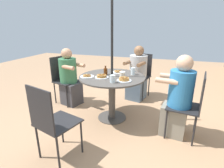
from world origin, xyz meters
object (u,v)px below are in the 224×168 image
(pancake_plate_d, at_px, (118,72))
(coffee_cup, at_px, (122,74))
(patio_chair_north, at_px, (191,103))
(pancake_plate_a, at_px, (102,76))
(diner_east, at_px, (137,75))
(syrup_bottle, at_px, (106,71))
(drinking_glass_b, at_px, (133,71))
(patio_chair_south, at_px, (64,77))
(diner_south, at_px, (70,79))
(patio_chair_west, at_px, (51,120))
(patio_chair_east, at_px, (141,73))
(pancake_plate_b, at_px, (87,76))
(diner_north, at_px, (178,100))
(drinking_glass_a, at_px, (113,79))
(pancake_plate_c, at_px, (124,79))
(patio_table, at_px, (112,86))

(pancake_plate_d, distance_m, coffee_cup, 0.30)
(patio_chair_north, distance_m, pancake_plate_a, 1.35)
(diner_east, relative_size, syrup_bottle, 7.60)
(pancake_plate_d, xyz_separation_m, drinking_glass_b, (0.06, 0.27, 0.05))
(patio_chair_south, relative_size, coffee_cup, 10.16)
(diner_east, height_order, pancake_plate_d, diner_east)
(diner_south, relative_size, patio_chair_west, 1.19)
(pancake_plate_d, bearing_deg, pancake_plate_a, -23.29)
(patio_chair_east, distance_m, patio_chair_west, 2.43)
(patio_chair_south, distance_m, pancake_plate_d, 1.22)
(pancake_plate_a, distance_m, pancake_plate_b, 0.24)
(patio_chair_east, bearing_deg, diner_north, 132.31)
(pancake_plate_a, bearing_deg, diner_south, -116.86)
(patio_chair_west, relative_size, pancake_plate_d, 4.33)
(diner_north, xyz_separation_m, pancake_plate_a, (-0.04, -1.15, 0.23))
(pancake_plate_d, height_order, syrup_bottle, syrup_bottle)
(diner_east, xyz_separation_m, pancake_plate_b, (1.16, -0.61, 0.25))
(patio_chair_east, height_order, patio_chair_south, same)
(syrup_bottle, bearing_deg, patio_chair_east, 159.43)
(syrup_bottle, bearing_deg, drinking_glass_b, 106.89)
(diner_north, height_order, pancake_plate_d, diner_north)
(drinking_glass_a, bearing_deg, pancake_plate_c, 131.98)
(drinking_glass_b, bearing_deg, drinking_glass_a, -21.58)
(patio_chair_west, bearing_deg, drinking_glass_a, 78.88)
(patio_table, xyz_separation_m, patio_chair_south, (-0.36, -1.16, -0.04))
(diner_north, bearing_deg, patio_chair_east, 38.07)
(pancake_plate_d, height_order, drinking_glass_a, drinking_glass_a)
(diner_east, relative_size, diner_south, 1.01)
(pancake_plate_c, height_order, drinking_glass_a, drinking_glass_a)
(drinking_glass_a, bearing_deg, diner_north, 98.36)
(diner_north, distance_m, pancake_plate_b, 1.41)
(diner_north, distance_m, pancake_plate_c, 0.81)
(patio_table, bearing_deg, pancake_plate_a, -45.70)
(diner_east, height_order, drinking_glass_a, diner_east)
(patio_chair_north, bearing_deg, pancake_plate_c, 98.23)
(coffee_cup, bearing_deg, diner_south, -105.13)
(patio_chair_north, xyz_separation_m, syrup_bottle, (-0.26, -1.33, 0.27))
(pancake_plate_b, distance_m, drinking_glass_b, 0.76)
(drinking_glass_b, bearing_deg, patio_chair_north, 66.31)
(diner_east, height_order, diner_south, diner_east)
(diner_north, bearing_deg, pancake_plate_a, 97.33)
(patio_chair_west, xyz_separation_m, pancake_plate_d, (-1.42, 0.37, 0.23))
(pancake_plate_d, relative_size, coffee_cup, 2.35)
(patio_chair_east, bearing_deg, pancake_plate_d, 88.36)
(patio_chair_north, height_order, syrup_bottle, patio_chair_north)
(patio_chair_east, relative_size, patio_chair_south, 1.00)
(pancake_plate_d, distance_m, syrup_bottle, 0.26)
(patio_chair_south, distance_m, patio_chair_west, 1.73)
(patio_table, relative_size, pancake_plate_b, 4.87)
(diner_north, distance_m, patio_chair_west, 1.69)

